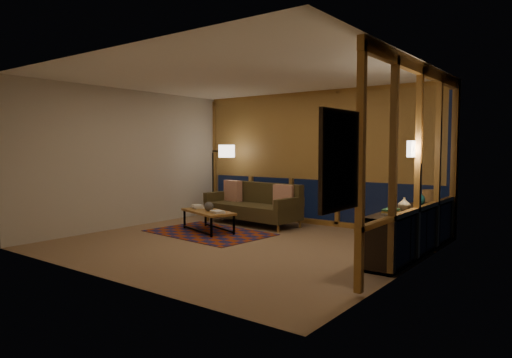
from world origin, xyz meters
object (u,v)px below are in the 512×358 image
Objects in this scene: sofa at (252,204)px; bookshelf at (413,231)px; coffee_table at (208,221)px; floor_lamp at (213,181)px.

sofa is 0.73× the size of bookshelf.
bookshelf is (3.61, 0.52, 0.15)m from coffee_table.
floor_lamp is (-1.29, 0.24, 0.40)m from sofa.
floor_lamp is at bearing 169.68° from bookshelf.
coffee_table is at bearing -56.79° from floor_lamp.
sofa is at bearing 169.81° from bookshelf.
coffee_table is (-0.15, -1.14, -0.22)m from sofa.
bookshelf is (3.47, -0.62, -0.07)m from sofa.
bookshelf is at bearing -5.25° from sofa.
floor_lamp is at bearing 174.30° from sofa.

